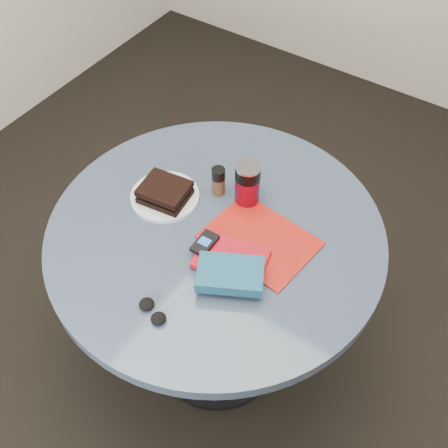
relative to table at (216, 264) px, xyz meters
The scene contains 11 objects.
ground 0.59m from the table, ahead, with size 4.00×4.00×0.00m, color black.
table is the anchor object (origin of this frame).
plate 0.27m from the table, behind, with size 0.21×0.21×0.01m, color white.
sandwich 0.28m from the table, behind, with size 0.15×0.14×0.05m.
soda_can 0.28m from the table, 85.88° to the left, with size 0.09×0.09×0.14m.
pepper_grinder 0.26m from the table, 120.69° to the left, with size 0.04×0.04×0.10m.
magazine 0.21m from the table, 17.68° to the left, with size 0.30×0.23×0.01m, color maroon.
red_book 0.21m from the table, 34.80° to the right, with size 0.20×0.13×0.02m, color #A60D1A.
novel 0.28m from the table, 43.59° to the right, with size 0.18×0.12×0.03m, color navy.
mp3_player 0.21m from the table, 79.45° to the right, with size 0.05×0.09×0.02m.
headphones 0.37m from the table, 86.12° to the right, with size 0.10×0.07×0.02m.
Camera 1 is at (0.60, -0.86, 2.02)m, focal length 45.00 mm.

